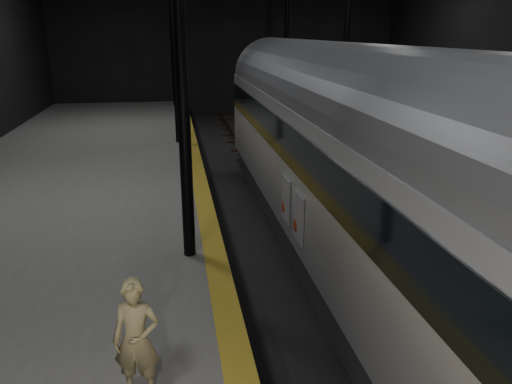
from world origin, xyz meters
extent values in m
plane|color=black|center=(0.00, 0.00, 0.00)|extent=(44.00, 44.00, 0.00)
cube|color=#555552|center=(-7.50, 0.00, 0.50)|extent=(9.00, 43.80, 1.00)
cube|color=olive|center=(-3.25, 0.00, 1.00)|extent=(0.50, 43.80, 0.01)
cube|color=#3F3328|center=(-0.72, 0.00, 0.17)|extent=(0.08, 43.00, 0.14)
cube|color=#3F3328|center=(0.72, 0.00, 0.17)|extent=(0.08, 43.00, 0.14)
cube|color=black|center=(0.00, 0.00, 0.06)|extent=(2.40, 42.00, 0.12)
cylinder|color=black|center=(-3.80, -4.00, 6.00)|extent=(0.26, 0.26, 10.00)
cylinder|color=black|center=(-3.80, 8.00, 6.00)|extent=(0.26, 0.26, 10.00)
cylinder|color=black|center=(3.80, 8.00, 6.00)|extent=(0.26, 0.26, 10.00)
cylinder|color=black|center=(-3.80, 20.00, 6.00)|extent=(0.26, 0.26, 10.00)
cylinder|color=black|center=(3.80, 20.00, 6.00)|extent=(0.26, 0.26, 10.00)
cube|color=#ACAEB5|center=(0.00, -3.62, 2.57)|extent=(2.92, 20.13, 3.02)
cube|color=black|center=(0.00, -3.62, 0.67)|extent=(2.67, 19.73, 0.86)
cube|color=black|center=(0.00, -3.62, 3.27)|extent=(2.98, 19.83, 0.91)
cylinder|color=slate|center=(0.00, -3.62, 4.08)|extent=(2.86, 19.93, 2.86)
cube|color=black|center=(0.00, 3.43, 0.30)|extent=(1.81, 2.21, 0.35)
cube|color=silver|center=(-1.49, -4.62, 1.96)|extent=(0.04, 0.75, 1.06)
cube|color=silver|center=(-1.49, -3.42, 1.96)|extent=(0.04, 0.75, 1.06)
cylinder|color=maroon|center=(-1.51, -4.44, 1.71)|extent=(0.03, 0.26, 0.26)
cylinder|color=maroon|center=(-1.51, -3.23, 1.71)|extent=(0.03, 0.26, 0.26)
imported|color=#918258|center=(-4.64, -8.45, 1.87)|extent=(0.71, 0.54, 1.74)
camera|label=1|loc=(-4.03, -14.27, 5.74)|focal=35.00mm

